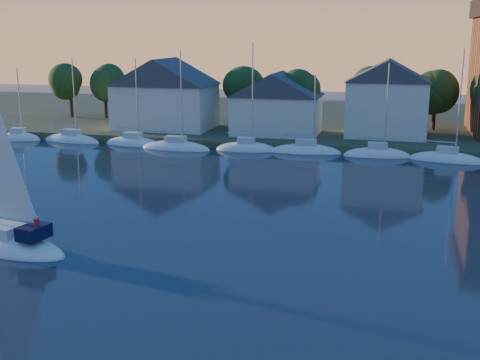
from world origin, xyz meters
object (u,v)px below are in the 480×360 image
(clubhouse_east, at_px, (387,97))
(clubhouse_west, at_px, (165,93))
(clubhouse_centre, at_px, (277,102))
(hero_sailboat, at_px, (3,239))

(clubhouse_east, bearing_deg, clubhouse_west, -178.09)
(clubhouse_west, bearing_deg, clubhouse_east, 1.91)
(clubhouse_centre, xyz_separation_m, hero_sailboat, (-9.52, -45.03, -4.49))
(clubhouse_centre, height_order, hero_sailboat, hero_sailboat)
(hero_sailboat, bearing_deg, clubhouse_east, -106.48)
(clubhouse_centre, height_order, clubhouse_east, clubhouse_east)
(clubhouse_east, relative_size, hero_sailboat, 0.67)
(clubhouse_centre, relative_size, clubhouse_east, 1.10)
(clubhouse_east, distance_m, hero_sailboat, 52.86)
(clubhouse_west, xyz_separation_m, clubhouse_centre, (16.00, -1.00, -0.80))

